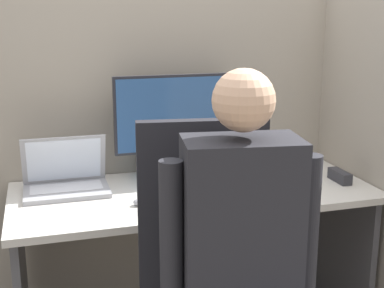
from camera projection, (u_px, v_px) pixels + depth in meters
The scene contains 11 objects.
cubicle_panel_back at pixel (174, 148), 2.65m from camera, with size 2.07×0.04×1.63m.
cubicle_panel_right at pixel (365, 157), 2.48m from camera, with size 0.04×1.29×1.63m.
desk at pixel (194, 225), 2.39m from camera, with size 1.57×0.66×0.71m.
paper_box at pixel (177, 169), 2.50m from camera, with size 0.33×0.25×0.08m.
monitor at pixel (176, 119), 2.44m from camera, with size 0.57×0.23×0.40m.
laptop at pixel (66, 181), 2.31m from camera, with size 0.36×0.24×0.24m.
mouse at pixel (141, 202), 2.15m from camera, with size 0.06×0.05×0.03m.
stapler at pixel (340, 176), 2.45m from camera, with size 0.05×0.14×0.05m.
carrot_toy at pixel (204, 202), 2.12m from camera, with size 0.05×0.14×0.05m.
person at pixel (250, 267), 1.54m from camera, with size 0.48×0.49×1.32m.
coffee_mug at pixel (252, 159), 2.65m from camera, with size 0.07×0.07×0.10m.
Camera 1 is at (-0.63, -1.80, 1.48)m, focal length 50.00 mm.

